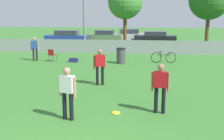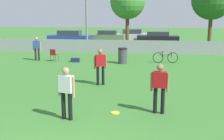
# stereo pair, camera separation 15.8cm
# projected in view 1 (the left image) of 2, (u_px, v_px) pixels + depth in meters

# --- Properties ---
(fence_backline) EXTENTS (22.29, 0.07, 1.21)m
(fence_backline) POSITION_uv_depth(u_px,v_px,m) (122.00, 47.00, 23.08)
(fence_backline) COLOR gray
(fence_backline) RESTS_ON ground_plane
(tree_near_pole) EXTENTS (3.03, 3.03, 5.75)m
(tree_near_pole) POSITION_uv_depth(u_px,v_px,m) (125.00, 2.00, 24.27)
(tree_near_pole) COLOR brown
(tree_near_pole) RESTS_ON ground_plane
(tree_far_right) EXTENTS (3.43, 3.43, 6.12)m
(tree_far_right) POSITION_uv_depth(u_px,v_px,m) (209.00, 0.00, 23.66)
(tree_far_right) COLOR brown
(tree_far_right) RESTS_ON ground_plane
(player_defender_red) EXTENTS (0.60, 0.28, 1.67)m
(player_defender_red) POSITION_uv_depth(u_px,v_px,m) (160.00, 85.00, 9.18)
(player_defender_red) COLOR black
(player_defender_red) RESTS_ON ground_plane
(player_receiver_white) EXTENTS (0.58, 0.34, 1.67)m
(player_receiver_white) POSITION_uv_depth(u_px,v_px,m) (67.00, 89.00, 8.60)
(player_receiver_white) COLOR black
(player_receiver_white) RESTS_ON ground_plane
(player_thrower_red) EXTENTS (0.58, 0.35, 1.67)m
(player_thrower_red) POSITION_uv_depth(u_px,v_px,m) (100.00, 64.00, 12.82)
(player_thrower_red) COLOR black
(player_thrower_red) RESTS_ON ground_plane
(spectator_in_blue) EXTENTS (0.58, 0.23, 1.64)m
(spectator_in_blue) POSITION_uv_depth(u_px,v_px,m) (35.00, 47.00, 19.46)
(spectator_in_blue) COLOR black
(spectator_in_blue) RESTS_ON ground_plane
(frisbee_disc) EXTENTS (0.29, 0.29, 0.03)m
(frisbee_disc) POSITION_uv_depth(u_px,v_px,m) (116.00, 113.00, 9.35)
(frisbee_disc) COLOR yellow
(frisbee_disc) RESTS_ON ground_plane
(folding_chair_sideline) EXTENTS (0.53, 0.53, 0.84)m
(folding_chair_sideline) POSITION_uv_depth(u_px,v_px,m) (52.00, 54.00, 19.25)
(folding_chair_sideline) COLOR #333338
(folding_chair_sideline) RESTS_ON ground_plane
(bicycle_sideline) EXTENTS (1.68, 0.44, 0.76)m
(bicycle_sideline) POSITION_uv_depth(u_px,v_px,m) (164.00, 57.00, 18.74)
(bicycle_sideline) COLOR black
(bicycle_sideline) RESTS_ON ground_plane
(trash_bin) EXTENTS (0.61, 0.61, 1.03)m
(trash_bin) POSITION_uv_depth(u_px,v_px,m) (121.00, 56.00, 18.45)
(trash_bin) COLOR #3F3F44
(trash_bin) RESTS_ON ground_plane
(gear_bag_sideline) EXTENTS (0.58, 0.32, 0.28)m
(gear_bag_sideline) POSITION_uv_depth(u_px,v_px,m) (73.00, 60.00, 19.04)
(gear_bag_sideline) COLOR navy
(gear_bag_sideline) RESTS_ON ground_plane
(parked_car_blue) EXTENTS (4.62, 1.78, 1.44)m
(parked_car_blue) POSITION_uv_depth(u_px,v_px,m) (67.00, 37.00, 30.64)
(parked_car_blue) COLOR black
(parked_car_blue) RESTS_ON ground_plane
(parked_car_olive) EXTENTS (3.98, 1.82, 1.36)m
(parked_car_olive) POSITION_uv_depth(u_px,v_px,m) (105.00, 36.00, 32.04)
(parked_car_olive) COLOR black
(parked_car_olive) RESTS_ON ground_plane
(parked_car_silver) EXTENTS (4.29, 2.45, 1.43)m
(parked_car_silver) POSITION_uv_depth(u_px,v_px,m) (129.00, 35.00, 33.15)
(parked_car_silver) COLOR black
(parked_car_silver) RESTS_ON ground_plane
(parked_car_dark) EXTENTS (4.57, 1.87, 1.30)m
(parked_car_dark) POSITION_uv_depth(u_px,v_px,m) (155.00, 37.00, 30.95)
(parked_car_dark) COLOR black
(parked_car_dark) RESTS_ON ground_plane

